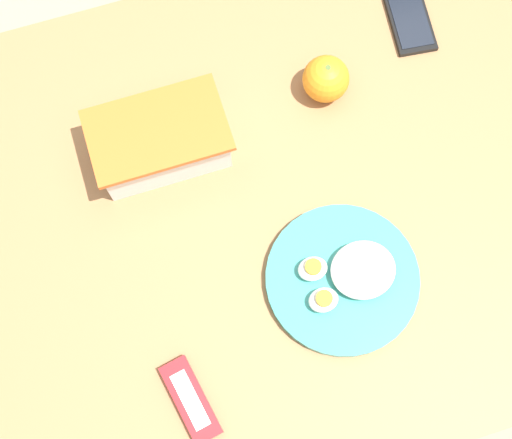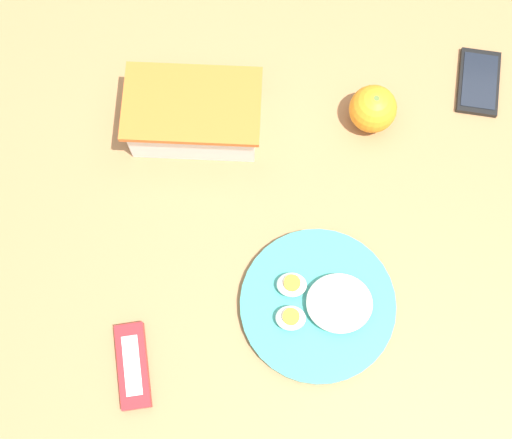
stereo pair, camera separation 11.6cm
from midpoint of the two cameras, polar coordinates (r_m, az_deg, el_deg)
name	(u,v)px [view 1 (the left image)]	position (r m, az deg, el deg)	size (l,w,h in m)	color
ground_plane	(263,286)	(1.88, -1.20, -5.67)	(10.00, 10.00, 0.00)	gray
table	(266,218)	(1.27, -1.76, -0.29)	(1.12, 0.91, 0.70)	#996B42
food_container	(161,142)	(1.21, -10.35, 5.65)	(0.22, 0.14, 0.10)	white
orange_fruit	(326,79)	(1.24, 2.96, 10.75)	(0.08, 0.08, 0.08)	orange
rice_plate	(345,278)	(1.15, 4.31, -5.14)	(0.25, 0.25, 0.05)	teal
candy_bar	(191,400)	(1.14, -8.20, -14.63)	(0.07, 0.14, 0.02)	red
cell_phone	(410,23)	(1.35, 9.83, 14.89)	(0.08, 0.13, 0.01)	black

